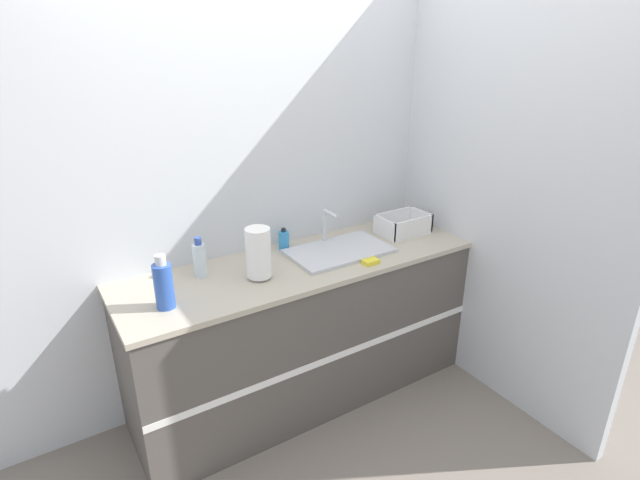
{
  "coord_description": "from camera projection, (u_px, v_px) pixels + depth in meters",
  "views": [
    {
      "loc": [
        -1.27,
        -1.9,
        2.09
      ],
      "look_at": [
        0.1,
        0.28,
        1.02
      ],
      "focal_mm": 28.0,
      "sensor_mm": 36.0,
      "label": 1
    }
  ],
  "objects": [
    {
      "name": "ground_plane",
      "position": [
        331.0,
        421.0,
        2.91
      ],
      "size": [
        12.0,
        12.0,
        0.0
      ],
      "primitive_type": "plane",
      "color": "slate"
    },
    {
      "name": "dish_rack",
      "position": [
        403.0,
        226.0,
        3.19
      ],
      "size": [
        0.32,
        0.21,
        0.13
      ],
      "color": "white",
      "rests_on": "counter_cabinet"
    },
    {
      "name": "bottle_blue",
      "position": [
        164.0,
        285.0,
        2.29
      ],
      "size": [
        0.09,
        0.09,
        0.27
      ],
      "color": "#2D56B7",
      "rests_on": "counter_cabinet"
    },
    {
      "name": "sink",
      "position": [
        339.0,
        250.0,
        2.92
      ],
      "size": [
        0.59,
        0.36,
        0.22
      ],
      "color": "silver",
      "rests_on": "counter_cabinet"
    },
    {
      "name": "wall_back",
      "position": [
        272.0,
        180.0,
        2.92
      ],
      "size": [
        4.44,
        0.06,
        2.6
      ],
      "color": "silver",
      "rests_on": "ground_plane"
    },
    {
      "name": "wall_right",
      "position": [
        444.0,
        168.0,
        3.17
      ],
      "size": [
        0.06,
        2.61,
        2.6
      ],
      "color": "silver",
      "rests_on": "ground_plane"
    },
    {
      "name": "paper_towel_roll",
      "position": [
        258.0,
        253.0,
        2.57
      ],
      "size": [
        0.13,
        0.13,
        0.28
      ],
      "color": "#4C4C51",
      "rests_on": "counter_cabinet"
    },
    {
      "name": "sponge",
      "position": [
        371.0,
        262.0,
        2.78
      ],
      "size": [
        0.09,
        0.06,
        0.02
      ],
      "color": "yellow",
      "rests_on": "counter_cabinet"
    },
    {
      "name": "bottle_clear",
      "position": [
        200.0,
        259.0,
        2.61
      ],
      "size": [
        0.07,
        0.07,
        0.22
      ],
      "color": "silver",
      "rests_on": "counter_cabinet"
    },
    {
      "name": "soap_dispenser",
      "position": [
        284.0,
        240.0,
        2.95
      ],
      "size": [
        0.06,
        0.06,
        0.13
      ],
      "color": "#338CCC",
      "rests_on": "counter_cabinet"
    },
    {
      "name": "counter_cabinet",
      "position": [
        303.0,
        330.0,
        2.98
      ],
      "size": [
        2.06,
        0.64,
        0.9
      ],
      "color": "#514C47",
      "rests_on": "ground_plane"
    }
  ]
}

